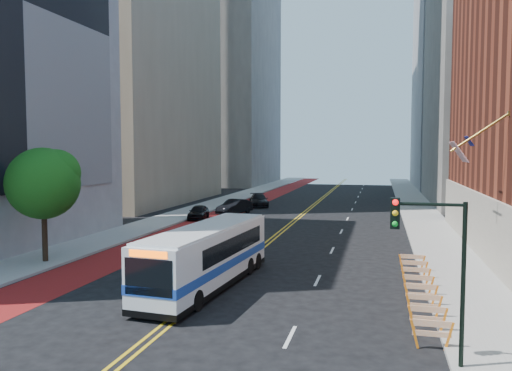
{
  "coord_description": "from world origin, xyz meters",
  "views": [
    {
      "loc": [
        7.84,
        -19.2,
        6.66
      ],
      "look_at": [
        1.04,
        8.0,
        4.7
      ],
      "focal_mm": 35.0,
      "sensor_mm": 36.0,
      "label": 1
    }
  ],
  "objects": [
    {
      "name": "ground",
      "position": [
        0.0,
        0.0,
        0.0
      ],
      "size": [
        160.0,
        160.0,
        0.0
      ],
      "primitive_type": "plane",
      "color": "black",
      "rests_on": "ground"
    },
    {
      "name": "sidewalk_left",
      "position": [
        -12.0,
        30.0,
        0.07
      ],
      "size": [
        4.0,
        140.0,
        0.15
      ],
      "primitive_type": "cube",
      "color": "gray",
      "rests_on": "ground"
    },
    {
      "name": "sidewalk_right",
      "position": [
        12.0,
        30.0,
        0.07
      ],
      "size": [
        4.0,
        140.0,
        0.15
      ],
      "primitive_type": "cube",
      "color": "gray",
      "rests_on": "ground"
    },
    {
      "name": "bus_lane_paint",
      "position": [
        -8.1,
        30.0,
        0.0
      ],
      "size": [
        3.6,
        140.0,
        0.01
      ],
      "primitive_type": "cube",
      "color": "maroon",
      "rests_on": "ground"
    },
    {
      "name": "center_line_inner",
      "position": [
        -0.18,
        30.0,
        0.0
      ],
      "size": [
        0.14,
        140.0,
        0.01
      ],
      "primitive_type": "cube",
      "color": "gold",
      "rests_on": "ground"
    },
    {
      "name": "center_line_outer",
      "position": [
        0.18,
        30.0,
        0.0
      ],
      "size": [
        0.14,
        140.0,
        0.01
      ],
      "primitive_type": "cube",
      "color": "gold",
      "rests_on": "ground"
    },
    {
      "name": "lane_dashes",
      "position": [
        4.8,
        38.0,
        0.01
      ],
      "size": [
        0.14,
        98.2,
        0.01
      ],
      "color": "silver",
      "rests_on": "ground"
    },
    {
      "name": "midrise_right_near",
      "position": [
        23.0,
        48.0,
        20.0
      ],
      "size": [
        18.0,
        26.0,
        40.0
      ],
      "primitive_type": "cube",
      "color": "slate",
      "rests_on": "ground"
    },
    {
      "name": "midrise_right_far",
      "position": [
        24.0,
        78.0,
        27.5
      ],
      "size": [
        20.0,
        28.0,
        55.0
      ],
      "primitive_type": "cube",
      "color": "gray",
      "rests_on": "ground"
    },
    {
      "name": "midrise_left_far",
      "position": [
        -24.0,
        78.0,
        32.5
      ],
      "size": [
        20.0,
        26.0,
        65.0
      ],
      "primitive_type": "cube",
      "color": "slate",
      "rests_on": "ground"
    },
    {
      "name": "construction_barriers",
      "position": [
        9.6,
        3.42,
        0.68
      ],
      "size": [
        1.42,
        10.91,
        1.0
      ],
      "color": "orange",
      "rests_on": "ground"
    },
    {
      "name": "street_tree",
      "position": [
        -11.24,
        6.04,
        4.91
      ],
      "size": [
        4.2,
        4.2,
        6.7
      ],
      "color": "black",
      "rests_on": "sidewalk_left"
    },
    {
      "name": "traffic_signal",
      "position": [
        9.41,
        -3.51,
        3.72
      ],
      "size": [
        2.21,
        0.34,
        5.07
      ],
      "color": "black",
      "rests_on": "sidewalk_right"
    },
    {
      "name": "transit_bus",
      "position": [
        -0.25,
        3.54,
        1.57
      ],
      "size": [
        3.27,
        11.08,
        3.0
      ],
      "rotation": [
        0.0,
        0.0,
        -0.08
      ],
      "color": "silver",
      "rests_on": "ground"
    },
    {
      "name": "car_a",
      "position": [
        -9.3,
        26.25,
        0.69
      ],
      "size": [
        2.24,
        4.24,
        1.38
      ],
      "primitive_type": "imported",
      "rotation": [
        0.0,
        0.0,
        0.16
      ],
      "color": "black",
      "rests_on": "ground"
    },
    {
      "name": "car_b",
      "position": [
        -6.93,
        30.66,
        0.78
      ],
      "size": [
        2.98,
        5.03,
        1.57
      ],
      "primitive_type": "imported",
      "rotation": [
        0.0,
        0.0,
        -0.3
      ],
      "color": "black",
      "rests_on": "ground"
    },
    {
      "name": "car_c",
      "position": [
        -6.22,
        38.44,
        0.73
      ],
      "size": [
        3.57,
        5.45,
        1.47
      ],
      "primitive_type": "imported",
      "rotation": [
        0.0,
        0.0,
        0.33
      ],
      "color": "black",
      "rests_on": "ground"
    }
  ]
}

